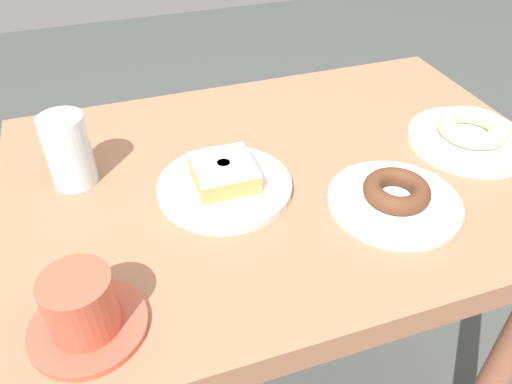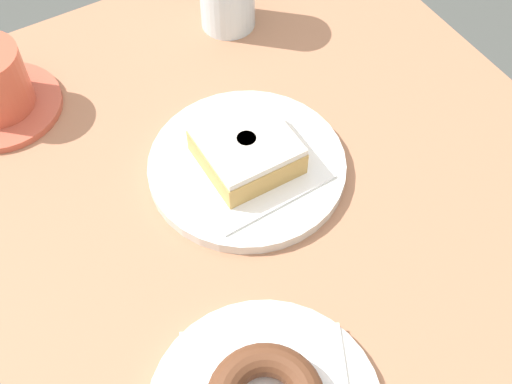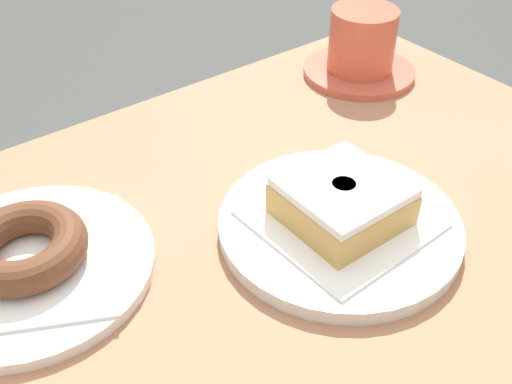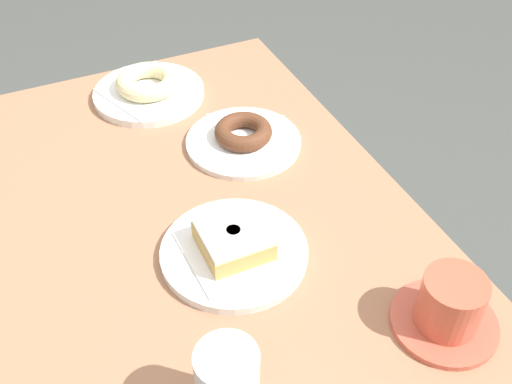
{
  "view_description": "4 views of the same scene",
  "coord_description": "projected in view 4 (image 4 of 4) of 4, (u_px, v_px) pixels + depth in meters",
  "views": [
    {
      "loc": [
        0.27,
        0.63,
        1.25
      ],
      "look_at": [
        0.09,
        0.08,
        0.79
      ],
      "focal_mm": 34.62,
      "sensor_mm": 36.0,
      "label": 1
    },
    {
      "loc": [
        -0.28,
        0.24,
        1.34
      ],
      "look_at": [
        0.06,
        0.04,
        0.79
      ],
      "focal_mm": 46.82,
      "sensor_mm": 36.0,
      "label": 2
    },
    {
      "loc": [
        -0.19,
        -0.26,
        1.13
      ],
      "look_at": [
        0.07,
        0.08,
        0.78
      ],
      "focal_mm": 43.12,
      "sensor_mm": 36.0,
      "label": 3
    },
    {
      "loc": [
        0.67,
        -0.2,
        1.42
      ],
      "look_at": [
        0.04,
        0.09,
        0.78
      ],
      "focal_mm": 42.23,
      "sensor_mm": 36.0,
      "label": 4
    }
  ],
  "objects": [
    {
      "name": "table",
      "position": [
        199.0,
        257.0,
        1.04
      ],
      "size": [
        0.95,
        0.66,
        0.75
      ],
      "color": "#A26C4E",
      "rests_on": "ground_plane"
    },
    {
      "name": "plate_glazed_square",
      "position": [
        234.0,
        252.0,
        0.88
      ],
      "size": [
        0.22,
        0.22,
        0.01
      ],
      "primitive_type": "cylinder",
      "color": "silver",
      "rests_on": "table"
    },
    {
      "name": "napkin_glazed_square",
      "position": [
        234.0,
        248.0,
        0.88
      ],
      "size": [
        0.14,
        0.14,
        0.0
      ],
      "primitive_type": "cube",
      "rotation": [
        0.0,
        0.0,
        0.04
      ],
      "color": "white",
      "rests_on": "plate_glazed_square"
    },
    {
      "name": "donut_glazed_square",
      "position": [
        234.0,
        239.0,
        0.87
      ],
      "size": [
        0.1,
        0.1,
        0.04
      ],
      "color": "tan",
      "rests_on": "napkin_glazed_square"
    },
    {
      "name": "plate_chocolate_ring",
      "position": [
        243.0,
        142.0,
        1.08
      ],
      "size": [
        0.21,
        0.21,
        0.01
      ],
      "primitive_type": "cylinder",
      "color": "silver",
      "rests_on": "table"
    },
    {
      "name": "napkin_chocolate_ring",
      "position": [
        243.0,
        139.0,
        1.08
      ],
      "size": [
        0.2,
        0.2,
        0.0
      ],
      "primitive_type": "cube",
      "rotation": [
        0.0,
        0.0,
        -0.47
      ],
      "color": "white",
      "rests_on": "plate_chocolate_ring"
    },
    {
      "name": "donut_chocolate_ring",
      "position": [
        243.0,
        132.0,
        1.07
      ],
      "size": [
        0.1,
        0.1,
        0.03
      ],
      "primitive_type": "torus",
      "color": "brown",
      "rests_on": "napkin_chocolate_ring"
    },
    {
      "name": "plate_sugar_ring",
      "position": [
        149.0,
        93.0,
        1.2
      ],
      "size": [
        0.22,
        0.22,
        0.02
      ],
      "primitive_type": "cylinder",
      "color": "silver",
      "rests_on": "table"
    },
    {
      "name": "napkin_sugar_ring",
      "position": [
        148.0,
        89.0,
        1.19
      ],
      "size": [
        0.2,
        0.2,
        0.0
      ],
      "primitive_type": "cube",
      "rotation": [
        0.0,
        0.0,
        0.35
      ],
      "color": "white",
      "rests_on": "plate_sugar_ring"
    },
    {
      "name": "donut_sugar_ring",
      "position": [
        147.0,
        82.0,
        1.18
      ],
      "size": [
        0.12,
        0.12,
        0.03
      ],
      "primitive_type": "torus",
      "color": "beige",
      "rests_on": "napkin_sugar_ring"
    },
    {
      "name": "coffee_cup",
      "position": [
        449.0,
        307.0,
        0.77
      ],
      "size": [
        0.14,
        0.14,
        0.09
      ],
      "color": "#C0543E",
      "rests_on": "table"
    }
  ]
}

